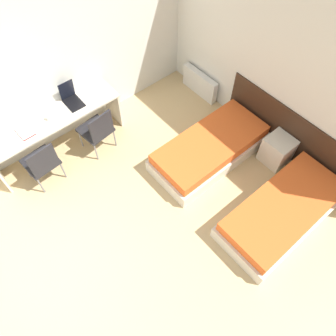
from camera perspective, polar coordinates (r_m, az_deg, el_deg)
ground_plane at (r=4.98m, az=-22.79°, el=-18.63°), size 20.00×20.00×0.00m
wall_back at (r=5.28m, az=17.44°, el=16.65°), size 5.08×0.05×2.70m
wall_left at (r=5.38m, az=-17.00°, el=17.68°), size 0.05×5.36×2.70m
headboard_panel at (r=5.62m, az=20.48°, el=5.39°), size 2.53×0.03×0.90m
bed_near_window at (r=5.45m, az=7.30°, el=3.34°), size 0.93×1.98×0.42m
bed_near_door at (r=5.08m, az=19.29°, el=-7.16°), size 0.93×1.98×0.42m
nightstand at (r=5.62m, az=18.46°, el=2.95°), size 0.42×0.41×0.50m
radiator at (r=6.48m, az=5.55°, el=14.45°), size 0.82×0.12×0.46m
desk at (r=5.51m, az=-19.17°, el=7.15°), size 0.55×2.18×0.77m
chair_near_laptop at (r=5.42m, az=-12.21°, el=6.62°), size 0.51×0.51×0.89m
chair_near_notebook at (r=5.25m, az=-21.16°, el=1.00°), size 0.50×0.50×0.89m
laptop at (r=5.49m, az=-16.48°, el=11.54°), size 0.35×0.25×0.35m
open_notebook at (r=5.33m, az=-23.70°, el=5.83°), size 0.32×0.21×0.02m
mug at (r=5.34m, az=-20.04°, el=8.24°), size 0.08×0.08×0.09m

